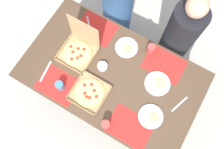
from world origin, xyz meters
The scene contains 20 objects.
ground_plane centered at (0.00, 0.00, 0.00)m, with size 6.00×6.00×0.00m, color beige.
dining_table centered at (0.00, 0.00, 0.65)m, with size 1.60×0.94×0.75m.
placemat_near_left centered at (-0.36, -0.32, 0.75)m, with size 0.36×0.26×0.00m, color red.
placemat_near_right centered at (0.36, -0.32, 0.75)m, with size 0.36×0.26×0.00m, color red.
placemat_far_left centered at (-0.36, 0.32, 0.75)m, with size 0.36×0.26×0.00m, color red.
placemat_far_right centered at (0.36, 0.32, 0.75)m, with size 0.36×0.26×0.00m, color red.
pizza_box_corner_left centered at (-0.08, -0.25, 0.76)m, with size 0.30×0.30×0.04m.
pizza_box_corner_right centered at (-0.37, 0.04, 0.80)m, with size 0.30×0.31×0.34m.
plate_far_right centered at (0.39, 0.13, 0.76)m, with size 0.23×0.23×0.03m.
plate_far_left centered at (-0.01, 0.29, 0.76)m, with size 0.21×0.21×0.03m.
plate_middle centered at (0.47, -0.16, 0.76)m, with size 0.21×0.21×0.03m.
cup_dark centered at (0.18, -0.41, 0.80)m, with size 0.07×0.07×0.10m, color #BF4742.
cup_spare centered at (0.19, 0.37, 0.81)m, with size 0.07×0.07×0.11m, color #BF4742.
cup_clear_left centered at (-0.33, -0.33, 0.80)m, with size 0.07×0.07×0.09m, color teal.
condiment_bowl centered at (-0.11, 0.02, 0.77)m, with size 0.09×0.09×0.04m, color white.
fork_by_far_left centered at (0.63, 0.06, 0.76)m, with size 0.19×0.02×0.01m, color #B7B7BC.
fork_by_near_right centered at (-0.44, 0.32, 0.76)m, with size 0.19×0.02×0.01m, color #B7B7BC.
knife_by_far_right centered at (-0.53, -0.27, 0.76)m, with size 0.21×0.02×0.01m, color #B7B7BC.
diner_left_seat centered at (-0.36, 0.73, 0.52)m, with size 0.32×0.32×1.17m.
diner_right_seat centered at (0.36, 0.73, 0.55)m, with size 0.32×0.32×1.22m.
Camera 1 is at (0.30, -0.52, 2.71)m, focal length 36.89 mm.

